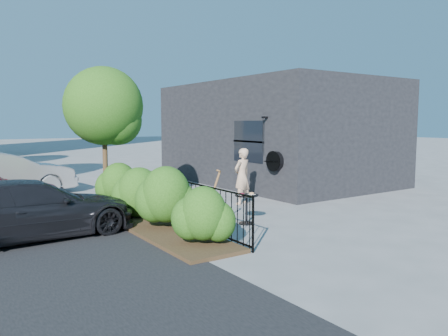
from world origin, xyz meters
TOP-DOWN VIEW (x-y plane):
  - ground at (0.00, 0.00)m, footprint 120.00×120.00m
  - shop_building at (5.50, 4.50)m, footprint 6.22×9.00m
  - fence at (-1.50, 0.00)m, footprint 0.05×6.05m
  - planting_bed at (-2.20, 0.00)m, footprint 1.30×6.00m
  - shrubs at (-2.10, 0.10)m, footprint 1.10×5.60m
  - patio_tree at (-2.24, 2.76)m, footprint 2.20×2.20m
  - cafe_table at (-0.18, -1.06)m, footprint 0.57×0.57m
  - woman at (1.27, 1.08)m, footprint 0.69×0.53m
  - shovel at (-1.26, -1.11)m, footprint 0.52×0.18m
  - car_silver at (-4.50, 6.51)m, footprint 4.69×2.14m
  - car_darkgrey at (-4.72, 0.42)m, footprint 4.43×2.05m

SIDE VIEW (x-z plane):
  - ground at x=0.00m, z-range 0.00..0.00m
  - planting_bed at x=-2.20m, z-range 0.00..0.08m
  - cafe_table at x=-0.18m, z-range 0.11..0.88m
  - fence at x=-1.50m, z-range 0.01..1.11m
  - shovel at x=-1.26m, z-range -0.09..1.32m
  - car_darkgrey at x=-4.72m, z-range 0.00..1.25m
  - shrubs at x=-2.10m, z-range 0.08..1.32m
  - car_silver at x=-4.50m, z-range 0.00..1.49m
  - woman at x=1.27m, z-range 0.00..1.68m
  - shop_building at x=5.50m, z-range 0.00..4.00m
  - patio_tree at x=-2.24m, z-range 0.79..4.73m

